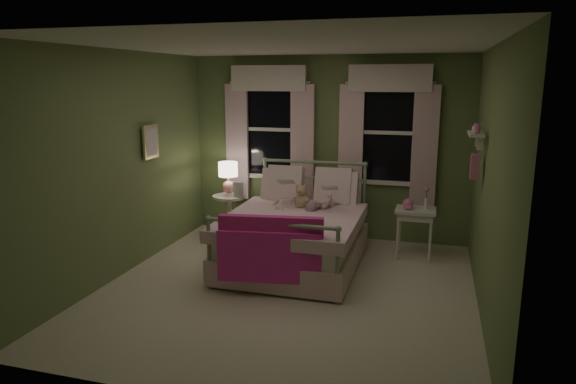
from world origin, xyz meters
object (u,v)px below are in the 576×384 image
(child_left, at_px, (284,182))
(child_right, at_px, (326,185))
(table_lamp, at_px, (228,174))
(teddy_bear, at_px, (301,198))
(bed, at_px, (296,235))
(nightstand_right, at_px, (415,216))
(nightstand_left, at_px, (229,211))

(child_left, bearing_deg, child_right, 175.15)
(table_lamp, bearing_deg, child_left, -18.33)
(child_left, bearing_deg, teddy_bear, 145.65)
(bed, xyz_separation_m, nightstand_right, (1.41, 0.67, 0.17))
(bed, height_order, nightstand_right, bed)
(teddy_bear, bearing_deg, nightstand_left, 158.86)
(nightstand_left, height_order, table_lamp, table_lamp)
(child_right, xyz_separation_m, nightstand_right, (1.13, 0.25, -0.39))
(nightstand_right, bearing_deg, table_lamp, 178.81)
(child_left, relative_size, child_right, 1.03)
(child_left, bearing_deg, table_lamp, -23.18)
(table_lamp, bearing_deg, teddy_bear, -21.14)
(child_left, bearing_deg, nightstand_left, -23.18)
(bed, distance_m, nightstand_left, 1.39)
(nightstand_left, bearing_deg, nightstand_right, -1.19)
(teddy_bear, xyz_separation_m, nightstand_left, (-1.18, 0.46, -0.37))
(child_right, bearing_deg, table_lamp, 14.92)
(bed, relative_size, table_lamp, 4.52)
(bed, xyz_separation_m, teddy_bear, (-0.00, 0.26, 0.41))
(bed, height_order, child_left, child_left)
(child_right, relative_size, nightstand_left, 1.14)
(bed, bearing_deg, child_right, 56.40)
(bed, relative_size, nightstand_right, 3.18)
(child_left, relative_size, nightstand_right, 1.20)
(nightstand_left, bearing_deg, table_lamp, 135.00)
(child_left, xyz_separation_m, table_lamp, (-0.90, 0.30, 0.00))
(bed, distance_m, child_right, 0.75)
(child_right, height_order, teddy_bear, child_right)
(teddy_bear, relative_size, nightstand_right, 0.49)
(nightstand_left, bearing_deg, child_left, -18.33)
(bed, xyz_separation_m, nightstand_left, (-1.18, 0.72, 0.03))
(child_left, relative_size, table_lamp, 1.71)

